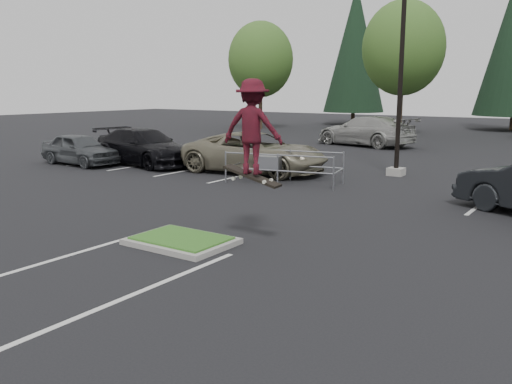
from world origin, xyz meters
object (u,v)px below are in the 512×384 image
Objects in this scene: decid_b at (403,51)px; cart_corral at (272,163)px; conif_a at (355,48)px; car_far_silver at (366,131)px; car_l_tan at (255,153)px; car_l_black at (143,147)px; skateboarder at (252,127)px; light_pole at (402,57)px; car_l_grey at (80,149)px; decid_a at (261,62)px.

decid_b is 2.26× the size of cart_corral.
conif_a reaches higher than car_far_silver.
car_l_tan is at bearing -72.74° from conif_a.
skateboarder is at bearing -114.62° from car_l_black.
car_far_silver reaches higher than car_l_black.
light_pole is 2.44× the size of car_l_grey.
cart_corral is 14.29m from car_far_silver.
decid_a is 0.92× the size of decid_b.
car_l_grey is 0.67× the size of car_far_silver.
decid_b reaches higher than car_l_tan.
car_far_silver reaches higher than car_l_grey.
conif_a reaches higher than car_l_grey.
decid_b is 0.74× the size of conif_a.
car_l_tan is at bearing -152.71° from light_pole.
car_far_silver is at bearing 87.18° from cart_corral.
light_pole is 6.45m from cart_corral.
car_l_tan is at bearing 127.95° from cart_corral.
conif_a is 32.63m from car_l_tan.
light_pole is 11.20m from skateboarder.
conif_a reaches higher than car_l_black.
decid_b reaches higher than decid_a.
car_l_grey is (-13.59, 6.00, -1.84)m from skateboarder.
conif_a reaches higher than decid_b.
skateboarder is at bearing -110.93° from car_l_grey.
car_l_grey is at bearing -87.20° from conif_a.
decid_b is 4.22× the size of skateboarder.
light_pole is 0.78× the size of conif_a.
car_l_black is (8.01, -21.44, -4.77)m from decid_a.
car_l_tan is (-1.81, 1.52, 0.10)m from cart_corral.
light_pole reaches higher than decid_b.
cart_corral is 0.77× the size of car_l_black.
skateboarder is 0.37× the size of car_far_silver.
car_far_silver is at bearing -88.04° from skateboarder.
cart_corral is (11.31, -32.10, -6.37)m from conif_a.
car_l_grey is at bearing 101.67° from car_l_tan.
decid_b is (12.00, 0.50, 0.46)m from decid_a.
car_far_silver is at bearing 118.81° from light_pole.
light_pole is at bearing -44.25° from decid_a.
conif_a reaches higher than car_l_tan.
car_l_black is at bearing -53.40° from car_l_grey.
car_l_black is (-7.31, 0.69, 0.09)m from cart_corral.
decid_a is 27.35m from cart_corral.
car_l_tan is (-5.70, 8.42, -1.72)m from skateboarder.
conif_a is (-14.50, 28.00, 2.54)m from light_pole.
decid_b reaches higher than cart_corral.
light_pole is 25.86m from decid_a.
conif_a is 3.13× the size of car_l_grey.
skateboarder is at bearing -72.75° from cart_corral.
decid_a is (-18.51, 18.03, 1.02)m from light_pole.
conif_a reaches higher than cart_corral.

